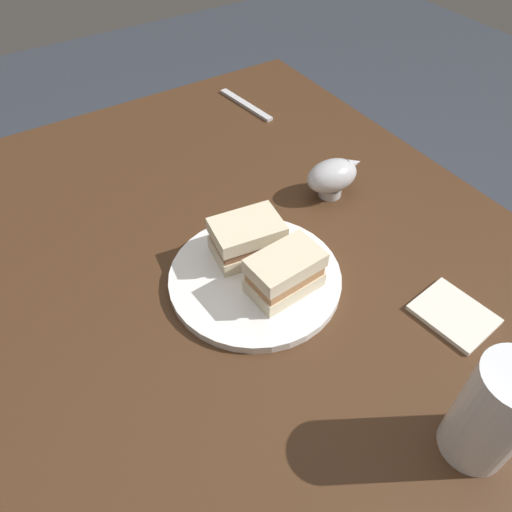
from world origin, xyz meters
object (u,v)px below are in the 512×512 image
Objects in this scene: plate at (255,278)px; gravy_boat at (333,176)px; fork at (246,105)px; sandwich_half_right at (247,238)px; pint_glass at (489,419)px; sandwich_half_left at (285,273)px; napkin at (454,314)px.

plate is 0.27m from gravy_boat.
sandwich_half_right is at bearing 141.63° from fork.
pint_glass reaches higher than sandwich_half_right.
sandwich_half_left is 1.04× the size of napkin.
plate is 2.49× the size of napkin.
pint_glass reaches higher than fork.
pint_glass is 0.87m from fork.
fork is (0.53, -0.25, -0.05)m from sandwich_half_left.
plate is at bearing 142.84° from fork.
napkin is (-0.22, -0.21, -0.00)m from plate.
gravy_boat is at bearing -75.21° from sandwich_half_right.
plate is 2.35× the size of gravy_boat.
napkin is 0.61× the size of fork.
gravy_boat reaches higher than plate.
sandwich_half_right reaches higher than fork.
pint_glass is (-0.37, -0.08, 0.06)m from plate.
gravy_boat is 0.33m from napkin.
plate is at bearing 161.67° from sandwich_half_right.
pint_glass is 0.50m from gravy_boat.
plate reaches higher than fork.
sandwich_half_left is at bearing -153.12° from plate.
gravy_boat is (0.47, -0.16, -0.03)m from pint_glass.
pint_glass is 0.21m from napkin.
gravy_boat is (0.11, -0.24, 0.04)m from plate.
napkin is at bearing -135.72° from plate.
napkin is (-0.17, -0.19, -0.04)m from sandwich_half_left.
plate is at bearing 114.33° from gravy_boat.
gravy_boat is 0.65× the size of fork.
napkin is (0.15, -0.13, -0.07)m from pint_glass.
pint_glass is at bearing 161.48° from gravy_boat.
pint_glass is at bearing -171.22° from sandwich_half_right.
plate is 0.31m from napkin.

